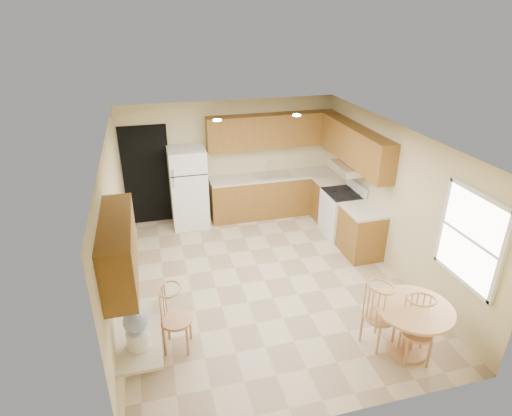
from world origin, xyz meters
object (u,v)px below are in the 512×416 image
object	(u,v)px
refrigerator	(189,188)
dining_table	(411,323)
stove	(342,213)
chair_table_a	(384,313)
chair_desk	(176,317)
water_crock	(137,328)
chair_table_b	(423,330)

from	to	relation	value
refrigerator	dining_table	world-z (taller)	refrigerator
stove	chair_table_a	size ratio (longest dim) A/B	1.14
stove	dining_table	xyz separation A→B (m)	(-0.52, -3.25, 0.01)
dining_table	chair_desk	xyz separation A→B (m)	(-2.95, 0.78, 0.10)
dining_table	water_crock	xyz separation A→B (m)	(-3.40, 0.15, 0.55)
stove	dining_table	size ratio (longest dim) A/B	1.10
stove	chair_table_a	world-z (taller)	stove
stove	chair_table_b	xyz separation A→B (m)	(-0.52, -3.47, 0.09)
water_crock	dining_table	bearing A→B (deg)	-2.49
stove	chair_desk	distance (m)	4.27
dining_table	chair_desk	distance (m)	3.05
stove	chair_table_b	size ratio (longest dim) A/B	1.19
chair_table_b	chair_desk	bearing A→B (deg)	-2.37
chair_table_a	chair_desk	world-z (taller)	chair_table_a
refrigerator	stove	bearing A→B (deg)	-22.99
refrigerator	stove	xyz separation A→B (m)	(2.88, -1.22, -0.36)
chair_table_a	chair_desk	size ratio (longest dim) A/B	1.00
chair_table_b	water_crock	distance (m)	3.45
chair_table_a	chair_table_b	xyz separation A→B (m)	(0.32, -0.38, -0.02)
chair_desk	refrigerator	bearing A→B (deg)	-175.44
dining_table	water_crock	world-z (taller)	water_crock
refrigerator	chair_table_b	size ratio (longest dim) A/B	1.81
chair_table_b	chair_desk	world-z (taller)	chair_desk
stove	chair_desk	xyz separation A→B (m)	(-3.47, -2.47, 0.11)
chair_table_a	water_crock	bearing A→B (deg)	-108.09
chair_table_b	chair_desk	distance (m)	3.11
refrigerator	chair_table_b	xyz separation A→B (m)	(2.35, -4.69, -0.27)
chair_table_b	water_crock	world-z (taller)	water_crock
chair_desk	water_crock	distance (m)	0.89
chair_table_a	water_crock	xyz separation A→B (m)	(-3.08, -0.01, 0.45)
refrigerator	chair_table_a	distance (m)	4.77
chair_desk	dining_table	bearing A→B (deg)	89.05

